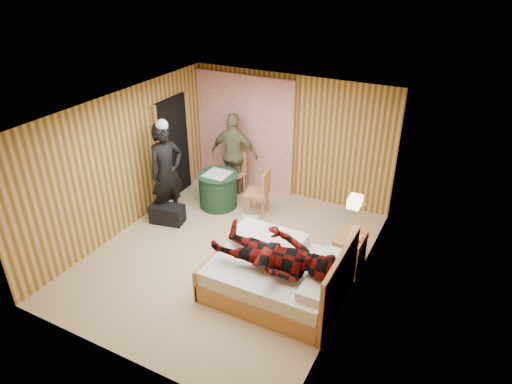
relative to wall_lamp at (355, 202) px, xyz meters
The scene contains 23 objects.
floor 2.36m from the wall_lamp, 166.83° to the right, with size 4.20×5.00×0.01m, color tan.
ceiling 2.31m from the wall_lamp, 166.83° to the right, with size 4.20×5.00×0.01m, color silver.
wall_back 2.81m from the wall_lamp, 133.17° to the left, with size 4.20×0.02×2.50m, color tan.
wall_left 4.05m from the wall_lamp, behind, with size 0.02×5.00×2.50m, color tan.
wall_right 0.49m from the wall_lamp, 68.55° to the right, with size 0.02×5.00×2.50m, color tan.
curtain 3.53m from the wall_lamp, 145.89° to the left, with size 2.20×0.08×2.40m, color beige.
doorway 4.10m from the wall_lamp, 166.59° to the left, with size 0.06×0.90×2.05m, color black.
wall_lamp is the anchor object (origin of this frame).
bed 1.56m from the wall_lamp, 131.50° to the right, with size 1.96×1.50×1.03m.
nightstand 1.02m from the wall_lamp, 103.50° to the left, with size 0.44×0.60×0.58m.
round_table 3.22m from the wall_lamp, 162.99° to the left, with size 0.80×0.80×0.71m.
chair_far 3.39m from the wall_lamp, 152.25° to the left, with size 0.50×0.50×0.93m.
chair_near 2.40m from the wall_lamp, 154.07° to the left, with size 0.48×0.48×0.92m.
duffel_bag 3.64m from the wall_lamp, behind, with size 0.62×0.33×0.35m, color black.
sneaker_left 2.51m from the wall_lamp, 163.36° to the left, with size 0.29×0.12×0.13m, color silver.
sneaker_right 2.46m from the wall_lamp, behind, with size 0.25×0.10×0.11m, color silver.
woman_standing 3.57m from the wall_lamp, behind, with size 0.68×0.45×1.88m, color black.
man_at_table 3.36m from the wall_lamp, 151.91° to the left, with size 1.01×0.42×1.72m, color #716F4B.
man_on_bed 1.41m from the wall_lamp, 124.50° to the right, with size 1.77×0.67×0.86m, color #620B09.
book_lower 0.72m from the wall_lamp, 108.39° to the left, with size 0.17×0.22×0.02m, color silver.
book_upper 0.70m from the wall_lamp, 108.39° to the left, with size 0.16×0.22×0.02m, color silver.
cup_nightstand 0.74m from the wall_lamp, 97.93° to the left, with size 0.10×0.10×0.09m, color silver.
cup_table 3.02m from the wall_lamp, 163.35° to the left, with size 0.12×0.12×0.10m, color silver.
Camera 1 is at (3.30, -5.37, 4.57)m, focal length 32.00 mm.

